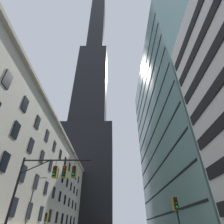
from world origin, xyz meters
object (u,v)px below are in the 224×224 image
at_px(traffic_signal_mast, 50,179).
at_px(street_lamppost, 33,201).
at_px(traffic_light_far_left, 46,219).
at_px(traffic_light_near_right, 176,207).

bearing_deg(traffic_signal_mast, street_lamppost, 118.56).
height_order(traffic_signal_mast, street_lamppost, street_lamppost).
xyz_separation_m(traffic_signal_mast, street_lamppost, (-4.82, 8.86, -0.69)).
height_order(traffic_signal_mast, traffic_light_far_left, traffic_signal_mast).
bearing_deg(traffic_light_near_right, traffic_light_far_left, 142.95).
relative_size(traffic_light_near_right, street_lamppost, 0.49).
bearing_deg(street_lamppost, traffic_light_far_left, 56.94).
height_order(traffic_light_near_right, street_lamppost, street_lamppost).
distance_m(traffic_signal_mast, street_lamppost, 10.11).
height_order(traffic_light_near_right, traffic_light_far_left, traffic_light_near_right).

